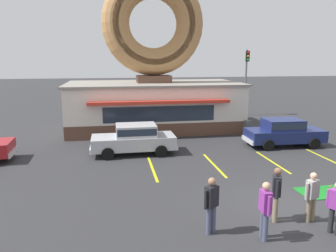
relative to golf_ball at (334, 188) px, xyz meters
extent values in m
plane|color=#2D2D30|center=(-2.52, -1.31, -0.05)|extent=(160.00, 160.00, 0.00)
cube|color=brown|center=(-5.49, 12.69, 0.40)|extent=(12.00, 6.00, 0.90)
cube|color=silver|center=(-5.49, 12.69, 2.00)|extent=(12.00, 6.00, 2.30)
cube|color=gray|center=(-5.49, 12.69, 3.23)|extent=(12.30, 6.30, 0.16)
cube|color=red|center=(-5.49, 9.39, 2.30)|extent=(9.00, 0.60, 0.20)
cube|color=#232D3D|center=(-5.49, 9.67, 1.50)|extent=(7.20, 0.03, 1.00)
cube|color=brown|center=(-5.49, 12.69, 3.56)|extent=(2.40, 1.80, 0.50)
torus|color=#B27F4C|center=(-5.49, 12.69, 7.36)|extent=(7.10, 1.90, 7.10)
torus|color=#936038|center=(-5.49, 12.26, 7.36)|extent=(6.24, 1.05, 6.24)
torus|color=brown|center=(-0.02, 0.19, 0.00)|extent=(0.13, 0.13, 0.04)
sphere|color=white|center=(0.00, 0.00, 0.00)|extent=(0.04, 0.04, 0.04)
cube|color=navy|center=(1.40, 6.39, 0.61)|extent=(4.46, 1.91, 0.68)
cube|color=navy|center=(1.25, 6.39, 1.25)|extent=(2.15, 1.63, 0.60)
cube|color=#232D3D|center=(1.25, 6.39, 1.27)|extent=(2.07, 1.65, 0.36)
cube|color=silver|center=(3.63, 6.31, 0.37)|extent=(0.16, 1.67, 0.24)
cube|color=silver|center=(-0.83, 6.47, 0.37)|extent=(0.16, 1.67, 0.24)
cylinder|color=black|center=(2.79, 7.22, 0.27)|extent=(0.65, 0.24, 0.64)
cylinder|color=black|center=(2.73, 5.46, 0.27)|extent=(0.65, 0.24, 0.64)
cylinder|color=black|center=(0.07, 7.32, 0.27)|extent=(0.65, 0.24, 0.64)
cylinder|color=black|center=(0.01, 5.56, 0.27)|extent=(0.65, 0.24, 0.64)
cube|color=silver|center=(-13.48, 6.16, 0.37)|extent=(0.17, 1.67, 0.24)
cylinder|color=black|center=(-14.38, 7.00, 0.27)|extent=(0.65, 0.25, 0.64)
cube|color=#B2B5BA|center=(-7.42, 6.25, 0.61)|extent=(4.42, 1.80, 0.68)
cube|color=#B2B5BA|center=(-7.27, 6.25, 1.25)|extent=(2.11, 1.58, 0.60)
cube|color=#232D3D|center=(-7.27, 6.25, 1.27)|extent=(2.03, 1.60, 0.36)
cube|color=silver|center=(-9.65, 6.23, 0.37)|extent=(0.12, 1.67, 0.24)
cube|color=silver|center=(-5.19, 6.27, 0.37)|extent=(0.12, 1.67, 0.24)
cylinder|color=black|center=(-8.78, 5.36, 0.27)|extent=(0.64, 0.23, 0.64)
cylinder|color=black|center=(-8.79, 7.12, 0.27)|extent=(0.64, 0.23, 0.64)
cylinder|color=black|center=(-6.05, 5.38, 0.27)|extent=(0.64, 0.23, 0.64)
cylinder|color=black|center=(-6.06, 7.14, 0.27)|extent=(0.64, 0.23, 0.64)
cylinder|color=#7F7056|center=(-3.48, -1.88, 0.38)|extent=(0.15, 0.15, 0.86)
cylinder|color=#7F7056|center=(-3.56, -2.06, 0.38)|extent=(0.15, 0.15, 0.86)
cube|color=black|center=(-3.52, -1.97, 1.12)|extent=(0.37, 0.44, 0.63)
cylinder|color=black|center=(-3.43, -1.74, 1.09)|extent=(0.10, 0.10, 0.58)
cylinder|color=black|center=(-3.62, -2.20, 1.09)|extent=(0.10, 0.10, 0.58)
sphere|color=brown|center=(-3.52, -1.97, 1.58)|extent=(0.23, 0.23, 0.23)
cylinder|color=#474C66|center=(-5.65, -2.30, 0.37)|extent=(0.15, 0.15, 0.84)
cylinder|color=#474C66|center=(-5.82, -2.40, 0.37)|extent=(0.15, 0.15, 0.84)
cube|color=black|center=(-5.74, -2.35, 1.10)|extent=(0.45, 0.40, 0.62)
cylinder|color=black|center=(-5.52, -2.22, 1.07)|extent=(0.10, 0.10, 0.57)
cylinder|color=black|center=(-5.95, -2.48, 1.07)|extent=(0.10, 0.10, 0.57)
sphere|color=#9E7051|center=(-5.74, -2.35, 1.55)|extent=(0.23, 0.23, 0.23)
cylinder|color=#232328|center=(-2.25, -2.91, 0.34)|extent=(0.15, 0.15, 0.78)
cylinder|color=#8C3393|center=(-2.33, -2.78, 0.99)|extent=(0.10, 0.10, 0.53)
cylinder|color=#7F7056|center=(-2.54, -2.22, 0.34)|extent=(0.15, 0.15, 0.79)
cylinder|color=#7F7056|center=(-2.35, -2.16, 0.34)|extent=(0.15, 0.15, 0.79)
cube|color=gray|center=(-2.45, -2.19, 1.03)|extent=(0.44, 0.35, 0.58)
cylinder|color=gray|center=(-2.68, -2.27, 1.00)|extent=(0.10, 0.10, 0.53)
cylinder|color=gray|center=(-2.21, -2.11, 1.00)|extent=(0.10, 0.10, 0.53)
sphere|color=tan|center=(-2.45, -2.19, 1.45)|extent=(0.21, 0.21, 0.21)
cylinder|color=#474C66|center=(-4.36, -2.83, 0.37)|extent=(0.15, 0.15, 0.84)
cylinder|color=#474C66|center=(-4.37, -3.03, 0.37)|extent=(0.15, 0.15, 0.84)
cube|color=#8C3393|center=(-4.36, -2.93, 1.10)|extent=(0.26, 0.39, 0.62)
cylinder|color=#8C3393|center=(-4.35, -2.68, 1.07)|extent=(0.10, 0.10, 0.57)
cylinder|color=#8C3393|center=(-4.37, -3.18, 1.07)|extent=(0.10, 0.10, 0.57)
sphere|color=tan|center=(-4.36, -2.93, 1.55)|extent=(0.23, 0.23, 0.23)
cylinder|color=#51565B|center=(0.52, 9.74, 0.42)|extent=(0.56, 0.56, 0.95)
torus|color=#303437|center=(0.52, 9.74, 0.90)|extent=(0.57, 0.57, 0.05)
cylinder|color=#595B60|center=(3.28, 16.88, 2.85)|extent=(0.16, 0.16, 5.80)
cube|color=black|center=(3.28, 16.70, 5.20)|extent=(0.28, 0.24, 0.90)
sphere|color=red|center=(3.28, 16.58, 5.50)|extent=(0.18, 0.18, 0.18)
sphere|color=orange|center=(3.28, 16.58, 5.20)|extent=(0.18, 0.18, 0.18)
sphere|color=green|center=(3.28, 16.58, 4.90)|extent=(0.18, 0.18, 0.18)
cube|color=yellow|center=(-6.72, 3.69, -0.05)|extent=(0.12, 3.60, 0.01)
cube|color=yellow|center=(-3.72, 3.69, -0.05)|extent=(0.12, 3.60, 0.01)
cube|color=yellow|center=(-0.72, 3.69, -0.05)|extent=(0.12, 3.60, 0.01)
cube|color=yellow|center=(2.28, 3.69, -0.05)|extent=(0.12, 3.60, 0.01)
camera|label=1|loc=(-8.46, -10.81, 4.98)|focal=35.00mm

